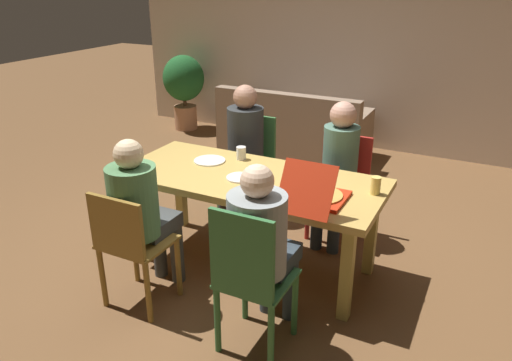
{
  "coord_description": "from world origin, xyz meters",
  "views": [
    {
      "loc": [
        1.56,
        -2.99,
        2.15
      ],
      "look_at": [
        0.0,
        0.1,
        0.69
      ],
      "focal_mm": 34.47,
      "sensor_mm": 36.0,
      "label": 1
    }
  ],
  "objects_px": {
    "pizza_box_0": "(317,195)",
    "drinking_glass_2": "(254,188)",
    "chair_0": "(130,244)",
    "drinking_glass_0": "(376,185)",
    "chair_3": "(250,277)",
    "couch": "(292,130)",
    "person_1": "(338,162)",
    "potted_plant": "(184,84)",
    "drinking_glass_1": "(241,153)",
    "person_3": "(262,240)",
    "plate_0": "(210,161)",
    "person_2": "(243,142)",
    "dining_table": "(250,187)",
    "chair_2": "(250,160)",
    "chair_1": "(341,180)",
    "person_0": "(140,207)",
    "plate_1": "(240,178)"
  },
  "relations": [
    {
      "from": "dining_table",
      "to": "chair_1",
      "type": "height_order",
      "value": "chair_1"
    },
    {
      "from": "pizza_box_0",
      "to": "dining_table",
      "type": "bearing_deg",
      "value": 162.49
    },
    {
      "from": "chair_3",
      "to": "drinking_glass_2",
      "type": "bearing_deg",
      "value": 114.87
    },
    {
      "from": "person_2",
      "to": "chair_3",
      "type": "height_order",
      "value": "person_2"
    },
    {
      "from": "person_3",
      "to": "plate_1",
      "type": "relative_size",
      "value": 5.83
    },
    {
      "from": "dining_table",
      "to": "drinking_glass_0",
      "type": "xyz_separation_m",
      "value": [
        0.91,
        0.11,
        0.15
      ]
    },
    {
      "from": "drinking_glass_1",
      "to": "drinking_glass_2",
      "type": "distance_m",
      "value": 0.75
    },
    {
      "from": "chair_0",
      "to": "chair_3",
      "type": "distance_m",
      "value": 0.92
    },
    {
      "from": "person_1",
      "to": "potted_plant",
      "type": "height_order",
      "value": "person_1"
    },
    {
      "from": "pizza_box_0",
      "to": "person_3",
      "type": "bearing_deg",
      "value": -104.79
    },
    {
      "from": "dining_table",
      "to": "plate_1",
      "type": "distance_m",
      "value": 0.12
    },
    {
      "from": "person_3",
      "to": "chair_1",
      "type": "bearing_deg",
      "value": 90.0
    },
    {
      "from": "drinking_glass_0",
      "to": "drinking_glass_1",
      "type": "relative_size",
      "value": 1.18
    },
    {
      "from": "chair_0",
      "to": "drinking_glass_0",
      "type": "bearing_deg",
      "value": 34.84
    },
    {
      "from": "person_0",
      "to": "drinking_glass_1",
      "type": "distance_m",
      "value": 1.03
    },
    {
      "from": "chair_1",
      "to": "drinking_glass_1",
      "type": "distance_m",
      "value": 0.93
    },
    {
      "from": "chair_0",
      "to": "couch",
      "type": "distance_m",
      "value": 3.49
    },
    {
      "from": "person_3",
      "to": "person_0",
      "type": "bearing_deg",
      "value": 178.36
    },
    {
      "from": "chair_3",
      "to": "potted_plant",
      "type": "distance_m",
      "value": 4.81
    },
    {
      "from": "dining_table",
      "to": "chair_1",
      "type": "relative_size",
      "value": 2.25
    },
    {
      "from": "pizza_box_0",
      "to": "couch",
      "type": "height_order",
      "value": "pizza_box_0"
    },
    {
      "from": "drinking_glass_2",
      "to": "person_1",
      "type": "bearing_deg",
      "value": 76.02
    },
    {
      "from": "person_2",
      "to": "person_3",
      "type": "xyz_separation_m",
      "value": [
        0.92,
        -1.48,
        -0.03
      ]
    },
    {
      "from": "drinking_glass_0",
      "to": "plate_0",
      "type": "bearing_deg",
      "value": 178.92
    },
    {
      "from": "person_3",
      "to": "chair_0",
      "type": "bearing_deg",
      "value": -172.88
    },
    {
      "from": "pizza_box_0",
      "to": "person_0",
      "type": "bearing_deg",
      "value": -154.13
    },
    {
      "from": "chair_0",
      "to": "drinking_glass_1",
      "type": "bearing_deg",
      "value": 78.52
    },
    {
      "from": "chair_3",
      "to": "potted_plant",
      "type": "bearing_deg",
      "value": 128.97
    },
    {
      "from": "person_1",
      "to": "drinking_glass_1",
      "type": "bearing_deg",
      "value": -149.39
    },
    {
      "from": "pizza_box_0",
      "to": "drinking_glass_2",
      "type": "xyz_separation_m",
      "value": [
        -0.4,
        -0.14,
        0.03
      ]
    },
    {
      "from": "plate_0",
      "to": "drinking_glass_1",
      "type": "relative_size",
      "value": 2.39
    },
    {
      "from": "person_3",
      "to": "plate_0",
      "type": "relative_size",
      "value": 4.76
    },
    {
      "from": "chair_3",
      "to": "couch",
      "type": "bearing_deg",
      "value": 109.07
    },
    {
      "from": "person_2",
      "to": "chair_3",
      "type": "distance_m",
      "value": 1.88
    },
    {
      "from": "potted_plant",
      "to": "plate_1",
      "type": "bearing_deg",
      "value": -49.24
    },
    {
      "from": "chair_2",
      "to": "person_3",
      "type": "bearing_deg",
      "value": -60.43
    },
    {
      "from": "chair_0",
      "to": "chair_3",
      "type": "xyz_separation_m",
      "value": [
        0.92,
        -0.04,
        0.04
      ]
    },
    {
      "from": "chair_2",
      "to": "person_2",
      "type": "height_order",
      "value": "person_2"
    },
    {
      "from": "person_1",
      "to": "person_3",
      "type": "distance_m",
      "value": 1.43
    },
    {
      "from": "person_1",
      "to": "drinking_glass_1",
      "type": "xyz_separation_m",
      "value": [
        -0.69,
        -0.41,
        0.1
      ]
    },
    {
      "from": "couch",
      "to": "drinking_glass_2",
      "type": "bearing_deg",
      "value": -72.07
    },
    {
      "from": "person_3",
      "to": "couch",
      "type": "height_order",
      "value": "person_3"
    },
    {
      "from": "person_0",
      "to": "couch",
      "type": "height_order",
      "value": "person_0"
    },
    {
      "from": "chair_1",
      "to": "plate_0",
      "type": "height_order",
      "value": "chair_1"
    },
    {
      "from": "chair_1",
      "to": "plate_1",
      "type": "distance_m",
      "value": 1.07
    },
    {
      "from": "dining_table",
      "to": "person_2",
      "type": "distance_m",
      "value": 0.88
    },
    {
      "from": "person_0",
      "to": "chair_2",
      "type": "height_order",
      "value": "person_0"
    },
    {
      "from": "person_0",
      "to": "dining_table",
      "type": "bearing_deg",
      "value": 56.73
    },
    {
      "from": "drinking_glass_1",
      "to": "person_3",
      "type": "bearing_deg",
      "value": -56.04
    },
    {
      "from": "person_0",
      "to": "potted_plant",
      "type": "bearing_deg",
      "value": 120.61
    }
  ]
}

